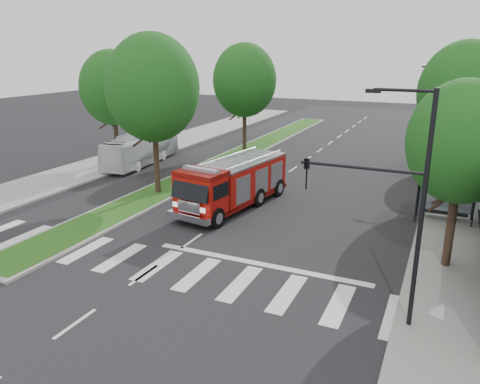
# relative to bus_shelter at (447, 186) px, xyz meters

# --- Properties ---
(ground) EXTENTS (140.00, 140.00, 0.00)m
(ground) POSITION_rel_bus_shelter_xyz_m (-11.20, -8.15, -2.04)
(ground) COLOR black
(ground) RESTS_ON ground
(sidewalk_right) EXTENTS (5.00, 80.00, 0.15)m
(sidewalk_right) POSITION_rel_bus_shelter_xyz_m (1.30, 1.85, -1.96)
(sidewalk_right) COLOR gray
(sidewalk_right) RESTS_ON ground
(sidewalk_left) EXTENTS (5.00, 80.00, 0.15)m
(sidewalk_left) POSITION_rel_bus_shelter_xyz_m (-25.70, 1.85, -1.96)
(sidewalk_left) COLOR gray
(sidewalk_left) RESTS_ON ground
(median) EXTENTS (3.00, 50.00, 0.15)m
(median) POSITION_rel_bus_shelter_xyz_m (-17.20, 9.85, -1.96)
(median) COLOR gray
(median) RESTS_ON ground
(bus_shelter) EXTENTS (3.20, 1.60, 2.61)m
(bus_shelter) POSITION_rel_bus_shelter_xyz_m (0.00, 0.00, 0.00)
(bus_shelter) COLOR black
(bus_shelter) RESTS_ON ground
(tree_right_near) EXTENTS (4.40, 4.40, 8.05)m
(tree_right_near) POSITION_rel_bus_shelter_xyz_m (0.30, -6.15, 3.47)
(tree_right_near) COLOR black
(tree_right_near) RESTS_ON ground
(tree_right_mid) EXTENTS (5.60, 5.60, 9.72)m
(tree_right_mid) POSITION_rel_bus_shelter_xyz_m (0.30, 5.85, 4.45)
(tree_right_mid) COLOR black
(tree_right_mid) RESTS_ON ground
(tree_right_far) EXTENTS (5.00, 5.00, 8.73)m
(tree_right_far) POSITION_rel_bus_shelter_xyz_m (0.30, 15.85, 3.80)
(tree_right_far) COLOR black
(tree_right_far) RESTS_ON ground
(tree_median_near) EXTENTS (5.80, 5.80, 10.16)m
(tree_median_near) POSITION_rel_bus_shelter_xyz_m (-17.20, -2.15, 4.77)
(tree_median_near) COLOR black
(tree_median_near) RESTS_ON ground
(tree_median_far) EXTENTS (5.60, 5.60, 9.72)m
(tree_median_far) POSITION_rel_bus_shelter_xyz_m (-17.20, 11.85, 4.45)
(tree_median_far) COLOR black
(tree_median_far) RESTS_ON ground
(tree_left_mid) EXTENTS (5.20, 5.20, 9.16)m
(tree_left_mid) POSITION_rel_bus_shelter_xyz_m (-25.20, 3.85, 4.12)
(tree_left_mid) COLOR black
(tree_left_mid) RESTS_ON ground
(streetlight_right_near) EXTENTS (4.08, 0.22, 8.00)m
(streetlight_right_near) POSITION_rel_bus_shelter_xyz_m (-1.59, -11.65, 2.63)
(streetlight_right_near) COLOR black
(streetlight_right_near) RESTS_ON ground
(streetlight_right_far) EXTENTS (2.11, 0.20, 8.00)m
(streetlight_right_far) POSITION_rel_bus_shelter_xyz_m (-0.85, 11.85, 2.44)
(streetlight_right_far) COLOR black
(streetlight_right_far) RESTS_ON ground
(fire_engine) EXTENTS (3.91, 9.12, 3.06)m
(fire_engine) POSITION_rel_bus_shelter_xyz_m (-11.56, -2.50, -0.57)
(fire_engine) COLOR #660905
(fire_engine) RESTS_ON ground
(city_bus) EXTENTS (3.15, 9.48, 2.59)m
(city_bus) POSITION_rel_bus_shelter_xyz_m (-23.20, 4.48, -0.74)
(city_bus) COLOR silver
(city_bus) RESTS_ON ground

